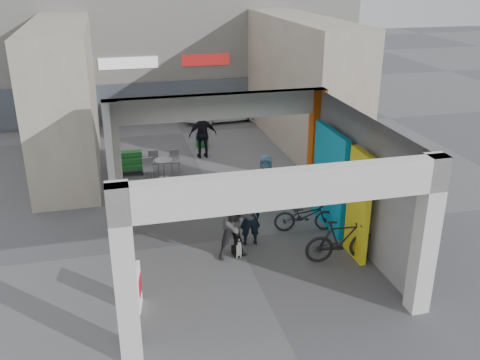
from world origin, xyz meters
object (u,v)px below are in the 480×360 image
object	(u,v)px
border_collie	(238,248)
man_elderly	(265,181)
cafe_set	(160,168)
man_back_turned	(236,223)
bicycle_front	(305,215)
man_with_dog	(250,217)
man_crates	(203,135)
produce_stand	(129,165)
bicycle_rear	(342,240)
white_van	(224,107)

from	to	relation	value
border_collie	man_elderly	xyz separation A→B (m)	(1.55, 2.79, 0.58)
cafe_set	border_collie	world-z (taller)	cafe_set
man_back_turned	man_elderly	xyz separation A→B (m)	(1.59, 2.81, -0.13)
border_collie	bicycle_front	bearing A→B (deg)	16.83
man_back_turned	cafe_set	bearing A→B (deg)	92.56
border_collie	man_with_dog	bearing A→B (deg)	43.49
man_crates	bicycle_front	size ratio (longest dim) A/B	1.05
produce_stand	man_elderly	xyz separation A→B (m)	(3.90, -3.73, 0.51)
man_elderly	border_collie	bearing A→B (deg)	-94.63
man_back_turned	bicycle_rear	distance (m)	2.64
border_collie	man_crates	world-z (taller)	man_crates
border_collie	white_van	distance (m)	12.64
cafe_set	white_van	bearing A→B (deg)	59.85
border_collie	bicycle_front	distance (m)	2.34
cafe_set	bicycle_front	xyz separation A→B (m)	(3.45, -5.08, 0.16)
cafe_set	produce_stand	world-z (taller)	cafe_set
produce_stand	bicycle_front	xyz separation A→B (m)	(4.48, -5.58, 0.15)
man_with_dog	border_collie	bearing A→B (deg)	52.04
man_crates	white_van	world-z (taller)	man_crates
cafe_set	man_back_turned	size ratio (longest dim) A/B	0.71
border_collie	white_van	world-z (taller)	white_van
man_back_turned	man_crates	world-z (taller)	man_back_turned
produce_stand	man_with_dog	bearing A→B (deg)	-43.25
bicycle_rear	white_van	world-z (taller)	white_van
man_back_turned	white_van	xyz separation A→B (m)	(2.45, 12.43, -0.29)
man_elderly	bicycle_front	bearing A→B (deg)	-47.96
man_with_dog	bicycle_rear	xyz separation A→B (m)	(1.98, -1.37, -0.22)
man_elderly	white_van	xyz separation A→B (m)	(0.86, 9.61, -0.16)
bicycle_front	white_van	world-z (taller)	white_van
man_with_dog	man_elderly	bearing A→B (deg)	-114.07
produce_stand	man_crates	xyz separation A→B (m)	(2.85, 1.05, 0.59)
border_collie	bicycle_rear	world-z (taller)	bicycle_rear
border_collie	cafe_set	bearing A→B (deg)	95.66
cafe_set	man_with_dog	size ratio (longest dim) A/B	0.87
cafe_set	border_collie	size ratio (longest dim) A/B	2.30
man_elderly	man_crates	bearing A→B (deg)	126.72
produce_stand	bicycle_rear	bearing A→B (deg)	-35.32
cafe_set	border_collie	distance (m)	6.15
cafe_set	bicycle_rear	world-z (taller)	bicycle_rear
produce_stand	border_collie	size ratio (longest dim) A/B	2.00
border_collie	white_van	size ratio (longest dim) A/B	0.15
cafe_set	produce_stand	distance (m)	1.15
man_elderly	bicycle_rear	world-z (taller)	man_elderly
man_crates	white_van	xyz separation A→B (m)	(1.90, 4.84, -0.24)
man_back_turned	man_elderly	bearing A→B (deg)	51.21
cafe_set	produce_stand	size ratio (longest dim) A/B	1.15
produce_stand	man_with_dog	size ratio (longest dim) A/B	0.75
white_van	bicycle_front	bearing A→B (deg)	174.96
cafe_set	border_collie	xyz separation A→B (m)	(1.31, -6.01, -0.06)
man_back_turned	white_van	size ratio (longest dim) A/B	0.49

